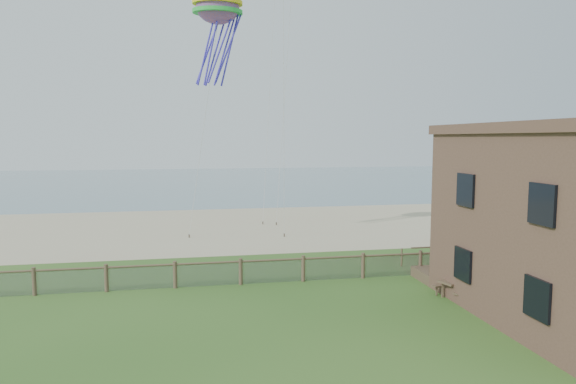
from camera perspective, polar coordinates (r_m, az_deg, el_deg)
name	(u,v)px	position (r m, az deg, el deg)	size (l,w,h in m)	color
ground	(339,326)	(19.45, 5.64, -14.59)	(160.00, 160.00, 0.00)	#2D531C
sand_beach	(259,226)	(40.38, -3.21, -3.76)	(72.00, 20.00, 0.02)	tan
ocean	(224,181)	(83.90, -7.16, 1.26)	(160.00, 68.00, 0.02)	slate
chainlink_fence	(303,270)	(24.84, 1.71, -8.66)	(36.20, 0.20, 1.25)	#493C29
motel_deck	(558,269)	(29.65, 27.76, -7.54)	(15.00, 2.00, 0.50)	brown
picnic_table	(461,287)	(23.78, 18.66, -9.94)	(2.05, 1.55, 0.86)	brown
octopus_kite	(218,35)	(33.17, -7.79, 16.94)	(3.07, 2.17, 6.33)	#EB4825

